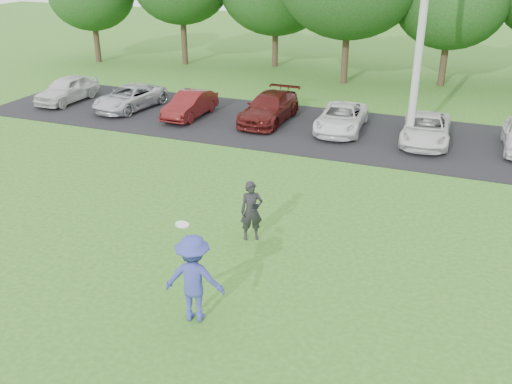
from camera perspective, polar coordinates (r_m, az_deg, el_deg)
ground at (r=12.51m, az=-6.02°, el=-11.60°), size 100.00×100.00×0.00m
parking_lot at (r=23.61m, az=8.55°, el=5.91°), size 32.00×6.50×0.03m
utility_pole at (r=21.76m, az=16.29°, el=16.03°), size 0.28×0.28×9.13m
frisbee_player at (r=11.73m, az=-6.23°, el=-8.59°), size 1.37×0.96×2.22m
camera_bystander at (r=14.75m, az=-0.45°, el=-1.91°), size 0.70×0.63×1.61m
parked_cars at (r=23.34m, az=9.92°, el=7.11°), size 28.52×4.60×1.21m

